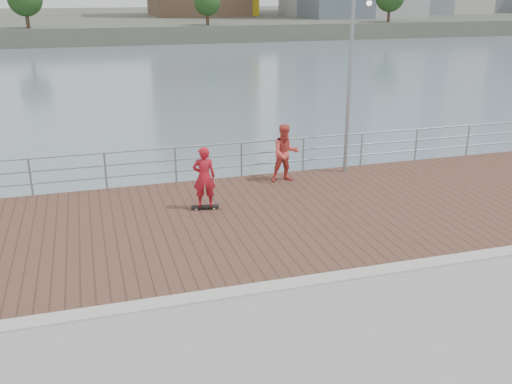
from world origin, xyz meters
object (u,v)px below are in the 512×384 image
object	(u,v)px
street_lamp	(358,41)
bystander	(285,153)
guardrail	(209,158)
skateboarder	(204,177)

from	to	relation	value
street_lamp	bystander	distance (m)	3.88
guardrail	skateboarder	size ratio (longest dim) A/B	23.95
guardrail	bystander	distance (m)	2.34
skateboarder	bystander	world-z (taller)	bystander
skateboarder	bystander	bearing A→B (deg)	-140.87
guardrail	street_lamp	world-z (taller)	street_lamp
guardrail	skateboarder	bearing A→B (deg)	-104.95
guardrail	skateboarder	world-z (taller)	skateboarder
street_lamp	skateboarder	bearing A→B (deg)	-162.87
street_lamp	bystander	bearing A→B (deg)	177.85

